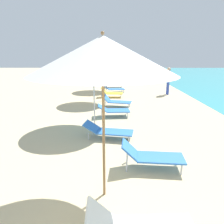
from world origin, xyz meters
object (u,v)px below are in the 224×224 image
(lounger_third_inland, at_px, (107,130))
(lounger_farthest_inland, at_px, (112,88))
(umbrella_farthest, at_px, (105,54))
(umbrella_fourth, at_px, (101,54))
(umbrella_second, at_px, (102,56))
(lounger_second_shoreside, at_px, (150,155))
(lounger_farthest_shoreside, at_px, (112,84))
(umbrella_third, at_px, (92,62))
(lounger_fourth_inland, at_px, (115,101))
(lounger_fourth_shoreside, at_px, (110,92))
(person_walking_mid, at_px, (167,78))
(lounger_third_shoreside, at_px, (112,110))
(person_walking_near, at_px, (63,70))

(lounger_third_inland, xyz_separation_m, lounger_farthest_inland, (0.21, 8.26, 0.00))
(lounger_third_inland, xyz_separation_m, umbrella_farthest, (-0.27, 9.33, 2.32))
(umbrella_fourth, height_order, umbrella_farthest, umbrella_fourth)
(umbrella_second, height_order, umbrella_farthest, umbrella_second)
(umbrella_farthest, xyz_separation_m, lounger_farthest_inland, (0.47, -1.07, -2.32))
(lounger_second_shoreside, relative_size, umbrella_fourth, 0.51)
(lounger_farthest_shoreside, bearing_deg, umbrella_third, -94.82)
(lounger_farthest_inland, bearing_deg, umbrella_fourth, -111.33)
(lounger_fourth_inland, distance_m, lounger_farthest_inland, 4.07)
(lounger_fourth_shoreside, xyz_separation_m, person_walking_mid, (3.70, 0.89, 0.77))
(lounger_third_shoreside, distance_m, umbrella_fourth, 3.86)
(umbrella_second, bearing_deg, umbrella_fourth, 92.68)
(lounger_fourth_shoreside, relative_size, lounger_farthest_inland, 0.84)
(lounger_farthest_shoreside, relative_size, person_walking_near, 0.80)
(umbrella_third, xyz_separation_m, lounger_farthest_inland, (0.73, 6.97, -2.05))
(lounger_third_shoreside, height_order, lounger_farthest_inland, lounger_farthest_inland)
(umbrella_second, bearing_deg, lounger_second_shoreside, 42.64)
(umbrella_fourth, bearing_deg, umbrella_third, -91.61)
(lounger_second_shoreside, bearing_deg, umbrella_third, 122.01)
(lounger_second_shoreside, relative_size, lounger_farthest_shoreside, 1.04)
(lounger_fourth_shoreside, height_order, person_walking_mid, person_walking_mid)
(person_walking_near, bearing_deg, lounger_second_shoreside, 59.41)
(umbrella_farthest, relative_size, lounger_farthest_inland, 1.80)
(lounger_fourth_inland, bearing_deg, umbrella_second, -80.54)
(lounger_third_shoreside, relative_size, umbrella_farthest, 0.48)
(lounger_second_shoreside, xyz_separation_m, umbrella_third, (-1.57, 3.13, 1.99))
(lounger_third_shoreside, xyz_separation_m, umbrella_farthest, (-0.45, 6.89, 2.30))
(lounger_third_shoreside, distance_m, umbrella_farthest, 7.27)
(person_walking_mid, bearing_deg, lounger_second_shoreside, -116.23)
(umbrella_third, height_order, person_walking_mid, umbrella_third)
(lounger_second_shoreside, height_order, person_walking_near, person_walking_near)
(lounger_fourth_shoreside, height_order, person_walking_near, person_walking_near)
(umbrella_fourth, bearing_deg, lounger_farthest_shoreside, 82.60)
(umbrella_second, height_order, lounger_third_inland, umbrella_second)
(lounger_farthest_shoreside, bearing_deg, lounger_second_shoreside, -86.24)
(lounger_fourth_inland, height_order, person_walking_near, person_walking_near)
(lounger_third_inland, bearing_deg, lounger_fourth_shoreside, 99.57)
(umbrella_second, bearing_deg, lounger_farthest_inland, 88.85)
(lounger_fourth_shoreside, distance_m, person_walking_near, 8.09)
(lounger_third_inland, bearing_deg, lounger_third_shoreside, 95.89)
(umbrella_third, xyz_separation_m, lounger_farthest_shoreside, (0.75, 9.08, -2.03))
(lounger_fourth_inland, relative_size, umbrella_farthest, 0.54)
(umbrella_third, distance_m, lounger_third_shoreside, 2.44)
(umbrella_second, bearing_deg, lounger_fourth_inland, 87.25)
(umbrella_fourth, xyz_separation_m, person_walking_mid, (4.19, 1.97, -1.51))
(lounger_farthest_inland, bearing_deg, umbrella_farthest, 105.03)
(lounger_third_shoreside, relative_size, lounger_farthest_shoreside, 0.96)
(person_walking_near, bearing_deg, lounger_fourth_shoreside, 72.91)
(umbrella_second, xyz_separation_m, lounger_third_shoreside, (0.20, 5.26, -2.31))
(lounger_third_shoreside, distance_m, person_walking_mid, 6.23)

